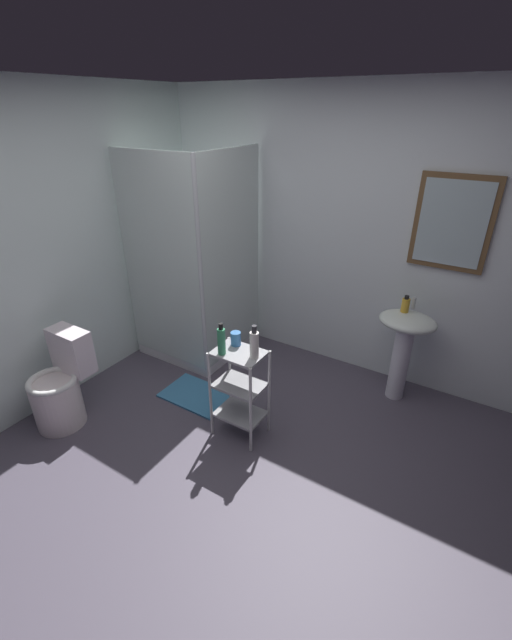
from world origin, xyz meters
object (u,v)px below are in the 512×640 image
object	(u,v)px
pedestal_sink	(404,339)
body_wash_bottle_green	(221,341)
shower_stall	(199,312)
hand_soap_bottle	(405,305)
rinse_cup	(236,339)
storage_cart	(240,387)
lotion_bottle_white	(254,344)
bath_mat	(197,395)
toilet	(61,388)

from	to	relation	value
pedestal_sink	body_wash_bottle_green	xyz separation A→B (m)	(-1.00, -1.19, 0.27)
shower_stall	hand_soap_bottle	world-z (taller)	shower_stall
pedestal_sink	rinse_cup	distance (m)	1.44
pedestal_sink	storage_cart	xyz separation A→B (m)	(-0.91, -1.11, -0.14)
lotion_bottle_white	storage_cart	bearing A→B (deg)	-178.79
lotion_bottle_white	bath_mat	size ratio (longest dim) A/B	0.41
body_wash_bottle_green	lotion_bottle_white	bearing A→B (deg)	20.93
body_wash_bottle_green	bath_mat	xyz separation A→B (m)	(-0.49, 0.25, -0.84)
body_wash_bottle_green	shower_stall	bearing A→B (deg)	137.09
pedestal_sink	rinse_cup	size ratio (longest dim) A/B	7.81
shower_stall	storage_cart	world-z (taller)	shower_stall
pedestal_sink	toilet	distance (m)	2.81
hand_soap_bottle	bath_mat	xyz separation A→B (m)	(-1.44, -0.97, -0.86)
shower_stall	body_wash_bottle_green	bearing A→B (deg)	-42.91
rinse_cup	shower_stall	bearing A→B (deg)	143.01
shower_stall	body_wash_bottle_green	distance (m)	1.33
pedestal_sink	hand_soap_bottle	bearing A→B (deg)	149.13
pedestal_sink	rinse_cup	bearing A→B (deg)	-133.46
toilet	storage_cart	bearing A→B (deg)	26.03
lotion_bottle_white	rinse_cup	xyz separation A→B (m)	(-0.20, 0.07, -0.06)
hand_soap_bottle	rinse_cup	xyz separation A→B (m)	(-0.94, -1.06, -0.08)
storage_cart	rinse_cup	xyz separation A→B (m)	(-0.08, 0.07, 0.36)
storage_cart	bath_mat	size ratio (longest dim) A/B	1.23
hand_soap_bottle	body_wash_bottle_green	bearing A→B (deg)	-127.97
storage_cart	rinse_cup	size ratio (longest dim) A/B	7.14
shower_stall	body_wash_bottle_green	world-z (taller)	shower_stall
hand_soap_bottle	toilet	bearing A→B (deg)	-140.58
toilet	rinse_cup	world-z (taller)	rinse_cup
toilet	shower_stall	bearing A→B (deg)	79.47
body_wash_bottle_green	rinse_cup	distance (m)	0.16
bath_mat	toilet	bearing A→B (deg)	-131.41
lotion_bottle_white	bath_mat	world-z (taller)	lotion_bottle_white
hand_soap_bottle	bath_mat	size ratio (longest dim) A/B	0.24
lotion_bottle_white	toilet	bearing A→B (deg)	-155.96
toilet	body_wash_bottle_green	size ratio (longest dim) A/B	3.14
body_wash_bottle_green	bath_mat	size ratio (longest dim) A/B	0.40
pedestal_sink	hand_soap_bottle	world-z (taller)	hand_soap_bottle
lotion_bottle_white	bath_mat	xyz separation A→B (m)	(-0.71, 0.17, -0.84)
shower_stall	body_wash_bottle_green	size ratio (longest dim) A/B	8.25
storage_cart	toilet	bearing A→B (deg)	-153.97
pedestal_sink	toilet	xyz separation A→B (m)	(-2.19, -1.74, -0.26)
hand_soap_bottle	rinse_cup	size ratio (longest dim) A/B	1.37
storage_cart	body_wash_bottle_green	bearing A→B (deg)	-138.13
rinse_cup	storage_cart	bearing A→B (deg)	-44.14
shower_stall	storage_cart	size ratio (longest dim) A/B	2.70
shower_stall	toilet	distance (m)	1.45
storage_cart	pedestal_sink	bearing A→B (deg)	50.76
lotion_bottle_white	bath_mat	bearing A→B (deg)	166.89
shower_stall	lotion_bottle_white	xyz separation A→B (m)	(1.15, -0.78, 0.38)
pedestal_sink	toilet	size ratio (longest dim) A/B	1.07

